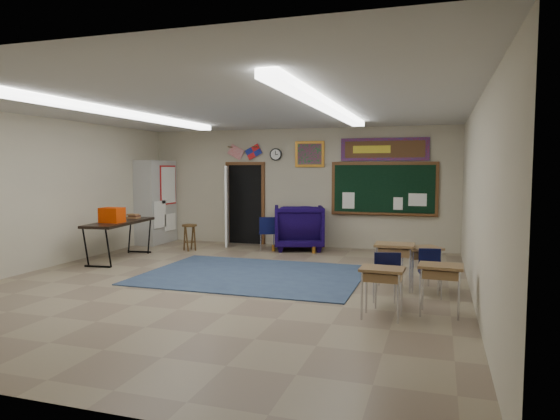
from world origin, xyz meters
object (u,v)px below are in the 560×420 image
(wooden_stool, at_px, (190,237))
(wingback_armchair, at_px, (299,227))
(student_desk_front_left, at_px, (394,264))
(student_desk_front_right, at_px, (421,266))
(folding_table, at_px, (120,239))

(wooden_stool, bearing_deg, wingback_armchair, 21.92)
(wingback_armchair, bearing_deg, wooden_stool, 4.06)
(student_desk_front_left, xyz_separation_m, student_desk_front_right, (0.42, 0.13, -0.03))
(wingback_armchair, distance_m, student_desk_front_right, 4.51)
(wingback_armchair, relative_size, student_desk_front_right, 1.65)
(student_desk_front_left, height_order, wooden_stool, student_desk_front_left)
(wingback_armchair, distance_m, student_desk_front_left, 4.34)
(student_desk_front_right, bearing_deg, student_desk_front_left, 165.60)
(wingback_armchair, relative_size, student_desk_front_left, 1.59)
(folding_table, xyz_separation_m, wooden_stool, (0.88, 1.55, -0.13))
(folding_table, bearing_deg, student_desk_front_right, -13.71)
(student_desk_front_left, distance_m, folding_table, 6.02)
(student_desk_front_right, distance_m, wooden_stool, 5.98)
(wingback_armchair, bearing_deg, student_desk_front_left, 108.89)
(wingback_armchair, bearing_deg, student_desk_front_right, 114.17)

